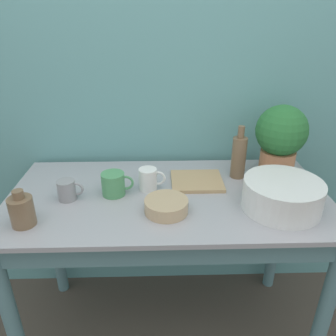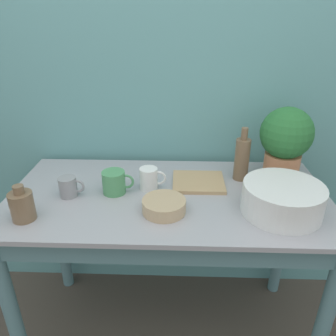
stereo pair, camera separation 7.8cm
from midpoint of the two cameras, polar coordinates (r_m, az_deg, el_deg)
wall_back at (r=1.60m, az=-1.88°, el=15.19°), size 6.00×0.05×2.40m
counter_table at (r=1.43m, az=-1.55°, el=-10.52°), size 1.33×0.66×0.80m
potted_plant at (r=1.53m, az=17.64°, el=5.11°), size 0.23×0.23×0.33m
bowl_wash_large at (r=1.31m, az=17.66°, el=-4.51°), size 0.30×0.30×0.12m
bottle_tall at (r=1.49m, az=10.77°, el=1.99°), size 0.06×0.06×0.24m
bottle_short at (r=1.28m, az=-25.73°, el=-6.74°), size 0.09×0.09×0.14m
mug_grey at (r=1.38m, az=-18.69°, el=-3.68°), size 0.11×0.07×0.08m
mug_white at (r=1.39m, az=-5.01°, el=-1.98°), size 0.11×0.08×0.10m
mug_green at (r=1.37m, az=-11.04°, el=-2.76°), size 0.13×0.10×0.10m
bowl_small_tan at (r=1.24m, az=-2.11°, el=-6.64°), size 0.17×0.17×0.05m
tray_board at (r=1.45m, az=3.51°, el=-2.30°), size 0.22×0.20×0.02m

